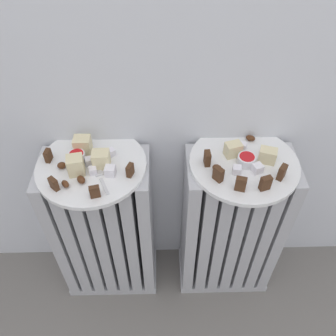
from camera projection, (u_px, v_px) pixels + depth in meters
radiator_left at (106, 230)px, 1.14m from camera, size 0.31×0.17×0.58m
radiator_right at (230, 228)px, 1.15m from camera, size 0.31×0.17×0.58m
plate_left at (92, 166)px, 0.93m from camera, size 0.29×0.29×0.01m
plate_right at (244, 163)px, 0.93m from camera, size 0.29×0.29×0.01m
dark_cake_slice_left_0 at (48, 156)px, 0.92m from camera, size 0.02×0.03×0.03m
dark_cake_slice_left_1 at (54, 184)px, 0.85m from camera, size 0.03×0.03×0.03m
dark_cake_slice_left_2 at (95, 192)px, 0.83m from camera, size 0.03×0.02×0.03m
dark_cake_slice_left_3 at (130, 170)px, 0.88m from camera, size 0.02×0.03×0.03m
marble_cake_slice_left_0 at (101, 159)px, 0.90m from camera, size 0.04×0.04×0.05m
marble_cake_slice_left_1 at (83, 145)px, 0.94m from camera, size 0.04×0.04×0.05m
marble_cake_slice_left_2 at (76, 165)px, 0.88m from camera, size 0.05×0.04×0.05m
turkish_delight_left_0 at (110, 171)px, 0.89m from camera, size 0.03×0.03×0.03m
turkish_delight_left_1 at (111, 152)px, 0.94m from camera, size 0.03×0.03×0.02m
turkish_delight_left_2 at (89, 161)px, 0.92m from camera, size 0.02×0.02×0.02m
turkish_delight_left_3 at (93, 170)px, 0.89m from camera, size 0.02×0.02×0.02m
medjool_date_left_0 at (62, 165)px, 0.91m from camera, size 0.03×0.02×0.02m
medjool_date_left_1 at (65, 184)px, 0.86m from camera, size 0.03×0.03×0.02m
medjool_date_left_2 at (81, 180)px, 0.87m from camera, size 0.03×0.03×0.02m
medjool_date_left_3 at (99, 155)px, 0.94m from camera, size 0.02×0.03×0.02m
jam_bowl_left at (77, 157)px, 0.92m from camera, size 0.04×0.04×0.03m
dark_cake_slice_right_0 at (207, 158)px, 0.91m from camera, size 0.02×0.03×0.04m
dark_cake_slice_right_1 at (218, 174)px, 0.87m from camera, size 0.03×0.03×0.04m
dark_cake_slice_right_2 at (241, 184)px, 0.85m from camera, size 0.03×0.02×0.04m
dark_cake_slice_right_3 at (266, 183)px, 0.85m from camera, size 0.03×0.02×0.04m
dark_cake_slice_right_4 at (282, 172)px, 0.87m from camera, size 0.03×0.03×0.04m
marble_cake_slice_right_0 at (268, 156)px, 0.92m from camera, size 0.05×0.04×0.04m
marble_cake_slice_right_1 at (233, 149)px, 0.93m from camera, size 0.05×0.04×0.04m
turkish_delight_right_0 at (237, 170)px, 0.89m from camera, size 0.02×0.02×0.02m
turkish_delight_right_1 at (243, 146)px, 0.96m from camera, size 0.02×0.02×0.02m
turkish_delight_right_2 at (257, 168)px, 0.90m from camera, size 0.03×0.03×0.02m
medjool_date_right_0 at (251, 138)px, 0.98m from camera, size 0.03×0.03×0.02m
medjool_date_right_1 at (217, 168)px, 0.90m from camera, size 0.03×0.03×0.02m
jam_bowl_right at (246, 160)px, 0.91m from camera, size 0.05×0.05×0.03m
fork at (101, 179)px, 0.88m from camera, size 0.05×0.09×0.00m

